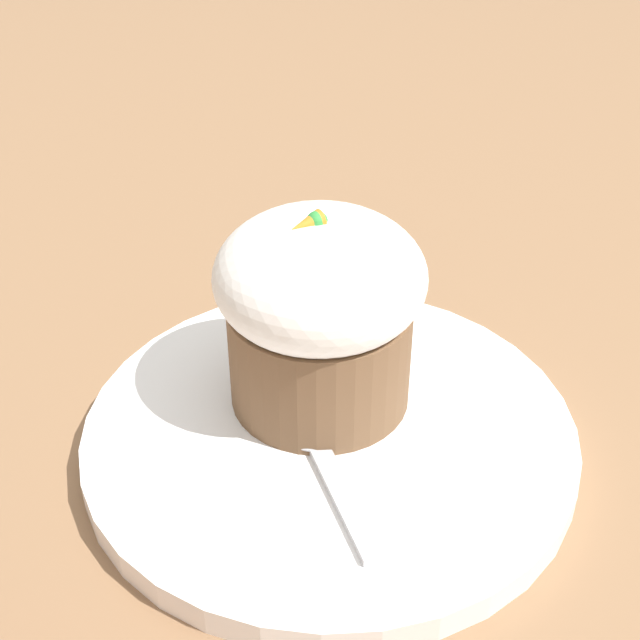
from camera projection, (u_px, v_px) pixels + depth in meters
The scene contains 4 objects.
ground_plane at pixel (329, 445), 0.45m from camera, with size 4.00×4.00×0.00m, color #846042.
dessert_plate at pixel (330, 434), 0.45m from camera, with size 0.25×0.25×0.01m.
carrot_cake at pixel (320, 309), 0.43m from camera, with size 0.10×0.10×0.11m.
spoon at pixel (318, 445), 0.43m from camera, with size 0.04×0.11×0.01m.
Camera 1 is at (0.18, 0.28, 0.31)m, focal length 50.00 mm.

